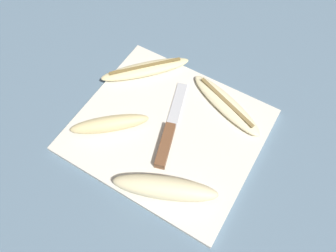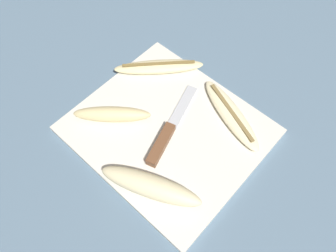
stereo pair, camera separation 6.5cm
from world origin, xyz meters
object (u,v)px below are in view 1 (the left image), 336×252
Objects in this scene: banana_soft_right at (145,69)px; banana_mellow_near at (110,124)px; banana_pale_long at (226,104)px; banana_cream_curved at (165,188)px; knife at (168,137)px.

banana_mellow_near is at bearing -83.41° from banana_soft_right.
banana_pale_long is at bearing 2.47° from banana_soft_right.
banana_mellow_near reaches higher than banana_soft_right.
banana_soft_right is at bearing 96.59° from banana_mellow_near.
banana_pale_long is 0.22m from banana_cream_curved.
banana_cream_curved is at bearing -49.82° from banana_soft_right.
banana_cream_curved is 1.11× the size of banana_soft_right.
banana_pale_long is at bearing 86.81° from banana_cream_curved.
banana_mellow_near is at bearing -179.16° from knife.
banana_cream_curved is at bearing -93.19° from banana_pale_long.
banana_cream_curved reaches higher than banana_pale_long.
banana_soft_right reaches higher than knife.
knife is at bearing -116.34° from banana_pale_long.
banana_mellow_near reaches higher than knife.
banana_pale_long is 1.01× the size of banana_cream_curved.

